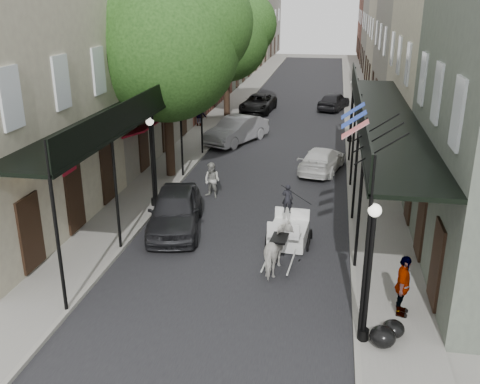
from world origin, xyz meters
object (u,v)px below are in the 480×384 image
at_px(tree_near, 175,40).
at_px(horse, 279,250).
at_px(car_left_near, 175,210).
at_px(car_right_near, 322,160).
at_px(lamppost_right_far, 352,109).
at_px(tree_far, 232,34).
at_px(carriage, 290,216).
at_px(lamppost_right_near, 369,272).
at_px(car_left_far, 258,103).
at_px(car_right_far, 334,101).
at_px(lamppost_left, 152,161).
at_px(pedestrian_sidewalk_right, 403,286).
at_px(car_left_mid, 237,130).
at_px(pedestrian_walking, 212,180).
at_px(pedestrian_sidewalk_left, 199,114).

height_order(tree_near, horse, tree_near).
relative_size(car_left_near, car_right_near, 1.10).
bearing_deg(lamppost_right_far, tree_far, 143.49).
distance_m(carriage, car_right_near, 8.50).
relative_size(lamppost_right_near, car_left_far, 0.78).
xyz_separation_m(car_right_near, car_right_far, (0.44, 15.81, 0.08)).
xyz_separation_m(tree_far, car_left_far, (1.65, 1.97, -5.18)).
distance_m(lamppost_left, carriage, 6.36).
relative_size(lamppost_right_far, car_left_far, 0.78).
bearing_deg(car_right_near, pedestrian_sidewalk_right, 113.02).
relative_size(carriage, car_left_mid, 0.52).
bearing_deg(car_right_near, horse, 96.30).
bearing_deg(car_left_near, car_left_mid, 79.21).
bearing_deg(horse, car_right_far, -88.89).
bearing_deg(lamppost_right_near, horse, 126.44).
distance_m(horse, car_right_near, 10.80).
bearing_deg(car_right_near, lamppost_right_near, 107.84).
xyz_separation_m(lamppost_right_near, car_right_far, (-1.04, 29.99, -1.36)).
bearing_deg(lamppost_right_near, lamppost_right_far, 90.00).
height_order(lamppost_right_near, lamppost_left, same).
relative_size(pedestrian_walking, pedestrian_sidewalk_left, 0.97).
bearing_deg(pedestrian_sidewalk_left, carriage, 117.04).
relative_size(tree_near, pedestrian_sidewalk_left, 5.97).
bearing_deg(lamppost_right_near, carriage, 112.32).
bearing_deg(carriage, lamppost_right_far, 84.95).
distance_m(tree_far, pedestrian_walking, 17.45).
bearing_deg(lamppost_right_near, car_left_near, 138.15).
xyz_separation_m(carriage, pedestrian_walking, (-3.74, 3.89, -0.18)).
height_order(tree_near, pedestrian_sidewalk_left, tree_near).
xyz_separation_m(tree_near, carriage, (5.94, -6.44, -5.52)).
height_order(lamppost_left, car_right_far, lamppost_left).
distance_m(horse, pedestrian_walking, 7.15).
bearing_deg(car_left_near, horse, -42.46).
distance_m(tree_far, car_left_near, 20.86).
bearing_deg(tree_far, tree_near, -89.81).
xyz_separation_m(pedestrian_sidewalk_right, car_left_far, (-7.75, 26.79, -0.34)).
bearing_deg(carriage, pedestrian_sidewalk_left, 118.62).
xyz_separation_m(lamppost_left, pedestrian_walking, (2.10, 1.63, -1.26)).
height_order(tree_near, lamppost_left, tree_near).
height_order(tree_far, car_left_far, tree_far).
distance_m(lamppost_left, lamppost_right_far, 14.53).
bearing_deg(horse, car_left_far, -76.09).
height_order(lamppost_right_near, horse, lamppost_right_near).
relative_size(lamppost_right_near, horse, 2.11).
height_order(pedestrian_sidewalk_left, car_left_near, pedestrian_sidewalk_left).
xyz_separation_m(lamppost_right_near, horse, (-2.53, 3.43, -1.31)).
height_order(lamppost_left, pedestrian_sidewalk_right, lamppost_left).
distance_m(car_left_near, car_right_near, 9.71).
bearing_deg(tree_far, car_right_far, 27.54).
bearing_deg(pedestrian_sidewalk_left, pedestrian_sidewalk_right, 120.17).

